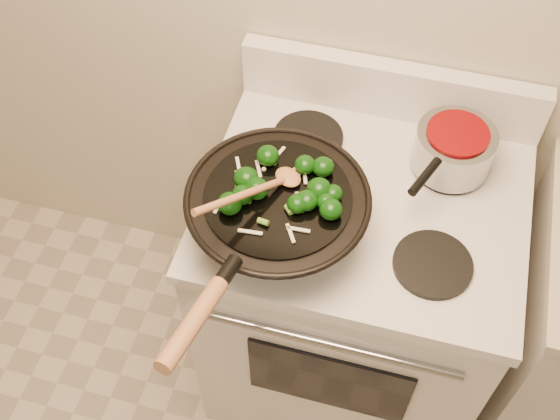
# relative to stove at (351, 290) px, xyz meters

# --- Properties ---
(stove) EXTENTS (0.78, 0.67, 1.08)m
(stove) POSITION_rel_stove_xyz_m (0.00, 0.00, 0.00)
(stove) COLOR white
(stove) RESTS_ON ground
(wok) EXTENTS (0.41, 0.68, 0.22)m
(wok) POSITION_rel_stove_xyz_m (-0.18, -0.16, 0.53)
(wok) COLOR black
(wok) RESTS_ON stove
(stirfry) EXTENTS (0.27, 0.25, 0.05)m
(stirfry) POSITION_rel_stove_xyz_m (-0.16, -0.14, 0.61)
(stirfry) COLOR #0B3508
(stirfry) RESTS_ON wok
(wooden_spoon) EXTENTS (0.18, 0.26, 0.12)m
(wooden_spoon) POSITION_rel_stove_xyz_m (-0.21, -0.17, 0.63)
(wooden_spoon) COLOR #A56841
(wooden_spoon) RESTS_ON wok
(saucepan) EXTENTS (0.19, 0.30, 0.11)m
(saucepan) POSITION_rel_stove_xyz_m (0.18, 0.15, 0.52)
(saucepan) COLOR #95979D
(saucepan) RESTS_ON stove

